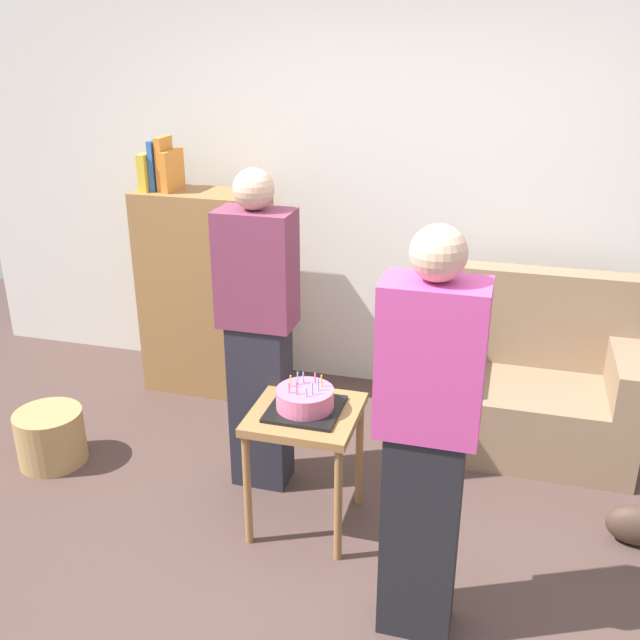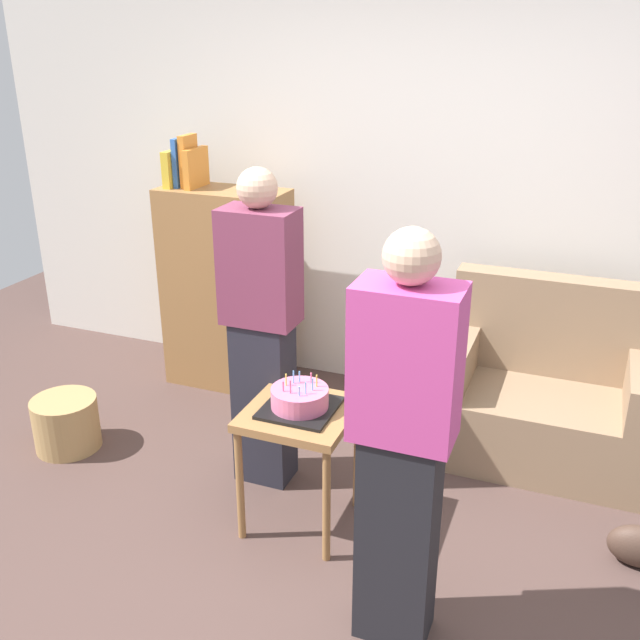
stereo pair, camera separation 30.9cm
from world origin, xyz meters
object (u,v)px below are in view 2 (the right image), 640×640
at_px(bookshelf, 226,287).
at_px(person_blowing_candles, 262,331).
at_px(person_holding_cake, 402,447).
at_px(couch, 544,397).
at_px(side_table, 300,427).
at_px(wicker_basket, 66,423).
at_px(birthday_cake, 300,400).

distance_m(bookshelf, person_blowing_candles, 1.16).
distance_m(person_blowing_candles, person_holding_cake, 1.20).
relative_size(couch, person_blowing_candles, 0.67).
xyz_separation_m(side_table, wicker_basket, (-1.48, 0.13, -0.36)).
relative_size(birthday_cake, person_holding_cake, 0.20).
bearing_deg(person_blowing_candles, birthday_cake, -63.36).
distance_m(bookshelf, side_table, 1.57).
relative_size(bookshelf, person_holding_cake, 0.99).
distance_m(side_table, person_blowing_candles, 0.53).
bearing_deg(couch, side_table, -133.52).
distance_m(couch, person_holding_cake, 1.66).
xyz_separation_m(couch, side_table, (-1.00, -1.05, 0.17)).
distance_m(side_table, person_holding_cake, 0.83).
relative_size(side_table, wicker_basket, 1.69).
height_order(side_table, birthday_cake, birthday_cake).
xyz_separation_m(couch, birthday_cake, (-1.00, -1.05, 0.32)).
relative_size(birthday_cake, wicker_basket, 0.89).
relative_size(couch, bookshelf, 0.68).
distance_m(birthday_cake, wicker_basket, 1.57).
relative_size(side_table, person_blowing_candles, 0.37).
bearing_deg(couch, person_blowing_candles, -149.80).
height_order(couch, bookshelf, bookshelf).
distance_m(couch, side_table, 1.46).
bearing_deg(person_blowing_candles, couch, 8.58).
bearing_deg(person_blowing_candles, person_holding_cake, -61.65).
bearing_deg(birthday_cake, couch, 46.48).
height_order(bookshelf, person_blowing_candles, person_blowing_candles).
relative_size(bookshelf, side_table, 2.65).
xyz_separation_m(birthday_cake, wicker_basket, (-1.48, 0.13, -0.51)).
relative_size(side_table, person_holding_cake, 0.37).
height_order(person_blowing_candles, person_holding_cake, same).
height_order(birthday_cake, wicker_basket, birthday_cake).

